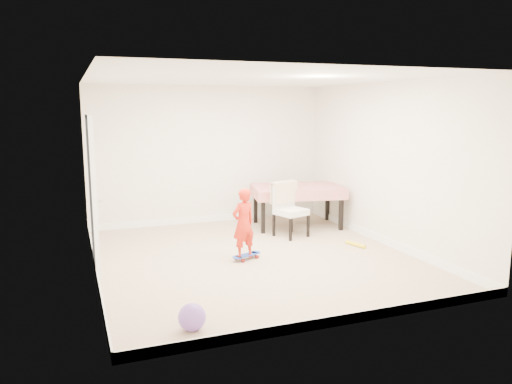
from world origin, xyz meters
name	(u,v)px	position (x,y,z in m)	size (l,w,h in m)	color
ground	(254,258)	(0.00, 0.00, 0.00)	(5.00, 5.00, 0.00)	tan
ceiling	(254,80)	(0.00, 0.00, 2.58)	(4.50, 5.00, 0.04)	white
wall_back	(209,155)	(0.00, 2.48, 1.30)	(4.50, 0.04, 2.60)	white
wall_front	(343,201)	(0.00, -2.48, 1.30)	(4.50, 0.04, 2.60)	white
wall_left	(92,179)	(-2.23, 0.00, 1.30)	(0.04, 5.00, 2.60)	white
wall_right	(385,164)	(2.23, 0.00, 1.30)	(0.04, 5.00, 2.60)	white
door	(93,196)	(-2.22, 0.30, 1.02)	(0.10, 0.94, 2.11)	white
baseboard_back	(210,219)	(0.00, 2.49, 0.06)	(4.50, 0.02, 0.12)	white
baseboard_front	(339,320)	(0.00, -2.49, 0.06)	(4.50, 0.02, 0.12)	white
baseboard_left	(96,271)	(-2.24, 0.00, 0.06)	(0.02, 5.00, 0.12)	white
baseboard_right	(382,240)	(2.24, 0.00, 0.06)	(0.02, 5.00, 0.12)	white
dining_table	(297,206)	(1.43, 1.57, 0.38)	(1.62, 1.02, 0.76)	red
dining_chair	(291,210)	(1.01, 0.92, 0.47)	(0.51, 0.59, 0.94)	white
skateboard	(247,257)	(-0.14, -0.04, 0.04)	(0.50, 0.18, 0.07)	#163EBF
child	(243,226)	(-0.19, -0.06, 0.51)	(0.38, 0.25, 1.03)	red
balloon	(192,317)	(-1.44, -2.07, 0.14)	(0.28, 0.28, 0.28)	#7B50C0
foam_toy	(356,244)	(1.73, 0.00, 0.03)	(0.06, 0.06, 0.40)	yellow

